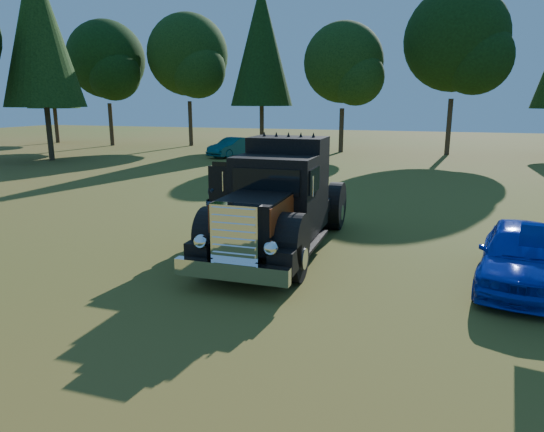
{
  "coord_description": "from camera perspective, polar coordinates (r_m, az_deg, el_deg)",
  "views": [
    {
      "loc": [
        2.68,
        -9.11,
        3.95
      ],
      "look_at": [
        -0.93,
        2.09,
        1.16
      ],
      "focal_mm": 32.0,
      "sensor_mm": 36.0,
      "label": 1
    }
  ],
  "objects": [
    {
      "name": "ground",
      "position": [
        10.29,
        1.38,
        -9.24
      ],
      "size": [
        120.0,
        120.0,
        0.0
      ],
      "primitive_type": "plane",
      "color": "#405C1B",
      "rests_on": "ground"
    },
    {
      "name": "treeline",
      "position": [
        37.09,
        10.2,
        18.95
      ],
      "size": [
        72.1,
        24.04,
        13.84
      ],
      "color": "#2D2116",
      "rests_on": "ground"
    },
    {
      "name": "diamond_t_truck",
      "position": [
        12.86,
        0.79,
        1.36
      ],
      "size": [
        3.38,
        7.16,
        3.0
      ],
      "color": "black",
      "rests_on": "ground"
    },
    {
      "name": "hotrod_coupe",
      "position": [
        11.84,
        27.26,
        -4.09
      ],
      "size": [
        2.33,
        4.41,
        1.89
      ],
      "color": "#0C079A",
      "rests_on": "ground"
    },
    {
      "name": "spectator_near",
      "position": [
        13.64,
        -4.49,
        0.3
      ],
      "size": [
        0.48,
        0.68,
        1.76
      ],
      "primitive_type": "imported",
      "rotation": [
        0.0,
        0.0,
        1.48
      ],
      "color": "#1C2943",
      "rests_on": "ground"
    },
    {
      "name": "spectator_far",
      "position": [
        14.01,
        -6.7,
        0.3
      ],
      "size": [
        0.79,
        0.91,
        1.62
      ],
      "primitive_type": "imported",
      "rotation": [
        0.0,
        0.0,
        1.32
      ],
      "color": "#1D2444",
      "rests_on": "ground"
    },
    {
      "name": "distant_teal_car",
      "position": [
        35.77,
        -4.61,
        8.07
      ],
      "size": [
        2.77,
        4.43,
        1.38
      ],
      "primitive_type": "imported",
      "rotation": [
        0.0,
        0.0,
        -0.34
      ],
      "color": "#093639",
      "rests_on": "ground"
    }
  ]
}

